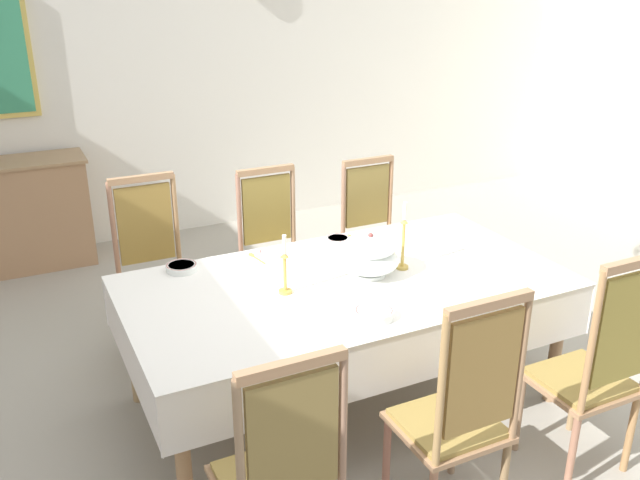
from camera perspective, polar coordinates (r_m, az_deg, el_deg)
The scene contains 19 objects.
ground at distance 4.08m, azimuth 1.92°, elevation -13.25°, with size 8.19×6.19×0.04m, color #9D978B.
back_wall at distance 6.31m, azimuth -11.79°, elevation 16.38°, with size 8.19×0.08×3.55m, color silver.
dining_table at distance 3.71m, azimuth 2.16°, elevation -4.40°, with size 2.33×1.23×0.76m.
tablecloth at distance 3.70m, azimuth 2.17°, elevation -4.28°, with size 2.35×1.25×0.30m.
chair_south_a at distance 2.70m, azimuth -3.29°, elevation -18.80°, with size 0.44×0.42×1.12m.
chair_north_a at distance 4.39m, azimuth -13.73°, elevation -2.33°, with size 0.44×0.42×1.15m.
chair_south_b at distance 3.02m, azimuth 11.54°, elevation -13.88°, with size 0.44×0.42×1.17m.
chair_north_b at distance 4.61m, azimuth -3.82°, elevation -0.78°, with size 0.44×0.42×1.10m.
chair_south_c at distance 3.49m, azimuth 22.03°, elevation -9.77°, with size 0.44×0.42×1.19m.
chair_north_c at distance 4.93m, azimuth 4.62°, elevation 0.64°, with size 0.44×0.42×1.07m.
soup_tureen at distance 3.69m, azimuth 4.20°, elevation -1.25°, with size 0.32×0.32×0.25m.
candlestick_west at distance 3.49m, azimuth -2.95°, elevation -2.57°, with size 0.07×0.07×0.32m.
candlestick_east at distance 3.78m, azimuth 6.97°, elevation -0.14°, with size 0.07×0.07×0.39m.
bowl_near_left at distance 3.99m, azimuth -4.07°, elevation -1.06°, with size 0.14×0.14×0.03m.
bowl_near_right at distance 4.17m, azimuth 1.49°, elevation 0.06°, with size 0.15×0.15×0.03m.
bowl_far_left at distance 3.29m, azimuth 4.53°, elevation -6.12°, with size 0.19×0.19×0.05m.
bowl_far_right at distance 3.86m, azimuth -11.49°, elevation -2.21°, with size 0.17×0.17×0.04m.
spoon_primary at distance 3.98m, azimuth -5.61°, elevation -1.33°, with size 0.05×0.18×0.01m.
spoon_secondary at distance 4.24m, azimuth 2.57°, elevation 0.25°, with size 0.03×0.18×0.01m.
Camera 1 is at (-1.58, -2.95, 2.32)m, focal length 38.32 mm.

